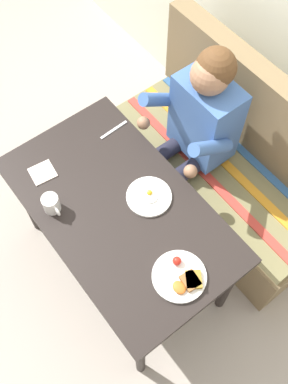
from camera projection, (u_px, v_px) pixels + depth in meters
The scene contains 9 objects.
ground_plane at pixel (125, 262), 2.76m from camera, with size 8.00×8.00×0.00m, color #A69C90.
table at pixel (120, 216), 2.19m from camera, with size 1.20×0.70×0.73m.
couch at pixel (225, 169), 2.70m from camera, with size 1.44×0.56×1.00m.
person at pixel (195, 127), 2.34m from camera, with size 0.45×0.61×1.21m.
plate_breakfast at pixel (181, 277), 1.94m from camera, with size 0.24×0.24×0.05m.
plate_eggs at pixel (149, 196), 2.14m from camera, with size 0.22×0.22×0.04m.
coffee_mug at pixel (51, 204), 2.08m from camera, with size 0.12×0.08×0.09m.
napkin at pixel (42, 172), 2.22m from camera, with size 0.11×0.12×0.01m, color silver.
fork at pixel (114, 130), 2.34m from camera, with size 0.01×0.17×0.01m, color silver.
Camera 1 is at (0.84, -0.50, 2.62)m, focal length 42.08 mm.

